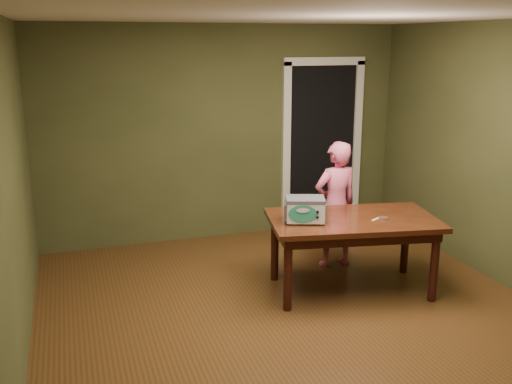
% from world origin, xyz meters
% --- Properties ---
extents(floor, '(5.00, 5.00, 0.00)m').
position_xyz_m(floor, '(0.00, 0.00, 0.00)').
color(floor, '#573319').
rests_on(floor, ground).
extents(room_shell, '(4.52, 5.02, 2.61)m').
position_xyz_m(room_shell, '(0.00, 0.00, 1.71)').
color(room_shell, '#494C28').
rests_on(room_shell, ground).
extents(doorway, '(1.10, 0.66, 2.25)m').
position_xyz_m(doorway, '(1.30, 2.78, 1.06)').
color(doorway, black).
rests_on(doorway, ground).
extents(dining_table, '(1.74, 1.18, 0.75)m').
position_xyz_m(dining_table, '(0.73, 0.51, 0.65)').
color(dining_table, '#36150C').
rests_on(dining_table, floor).
extents(toy_oven, '(0.43, 0.36, 0.23)m').
position_xyz_m(toy_oven, '(0.24, 0.53, 0.88)').
color(toy_oven, '#4C4F54').
rests_on(toy_oven, dining_table).
extents(baking_pan, '(0.10, 0.10, 0.02)m').
position_xyz_m(baking_pan, '(0.97, 0.37, 0.76)').
color(baking_pan, silver).
rests_on(baking_pan, dining_table).
extents(spatula, '(0.17, 0.11, 0.01)m').
position_xyz_m(spatula, '(0.93, 0.40, 0.75)').
color(spatula, '#F2DF69').
rests_on(spatula, dining_table).
extents(child, '(0.53, 0.38, 1.38)m').
position_xyz_m(child, '(0.86, 1.14, 0.69)').
color(child, '#E05C89').
rests_on(child, floor).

